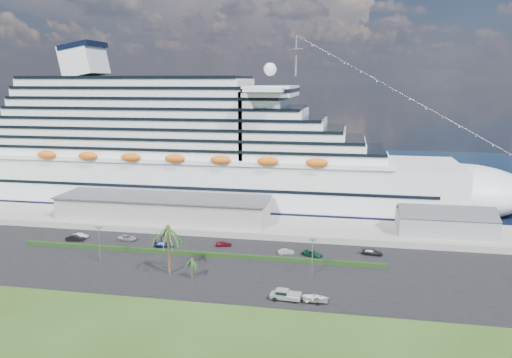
% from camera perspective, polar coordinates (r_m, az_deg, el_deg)
% --- Properties ---
extents(ground, '(420.00, 420.00, 0.00)m').
position_cam_1_polar(ground, '(103.47, -5.30, -11.99)').
color(ground, '#2E4316').
rests_on(ground, ground).
extents(asphalt_lot, '(140.00, 38.00, 0.12)m').
position_cam_1_polar(asphalt_lot, '(113.28, -3.77, -9.82)').
color(asphalt_lot, black).
rests_on(asphalt_lot, ground).
extents(wharf, '(240.00, 20.00, 1.80)m').
position_cam_1_polar(wharf, '(139.79, -0.84, -5.31)').
color(wharf, gray).
rests_on(wharf, ground).
extents(water, '(420.00, 160.00, 0.02)m').
position_cam_1_polar(water, '(226.62, 3.64, 0.87)').
color(water, black).
rests_on(water, ground).
extents(cruise_ship, '(191.00, 38.00, 54.00)m').
position_cam_1_polar(cruise_ship, '(164.37, -6.58, 2.76)').
color(cruise_ship, silver).
rests_on(cruise_ship, ground).
extents(terminal_building, '(61.00, 15.00, 6.30)m').
position_cam_1_polar(terminal_building, '(145.53, -10.55, -3.16)').
color(terminal_building, gray).
rests_on(terminal_building, wharf).
extents(port_shed, '(24.00, 12.31, 7.37)m').
position_cam_1_polar(port_shed, '(138.66, 20.81, -4.70)').
color(port_shed, gray).
rests_on(port_shed, wharf).
extents(hedge, '(88.00, 1.10, 0.90)m').
position_cam_1_polar(hedge, '(119.69, -6.93, -8.44)').
color(hedge, black).
rests_on(hedge, asphalt_lot).
extents(lamp_post_left, '(1.60, 0.35, 8.27)m').
position_cam_1_polar(lamp_post_left, '(118.71, -17.48, -6.63)').
color(lamp_post_left, gray).
rests_on(lamp_post_left, asphalt_lot).
extents(lamp_post_right, '(1.60, 0.35, 8.27)m').
position_cam_1_polar(lamp_post_right, '(105.67, 6.47, -8.39)').
color(lamp_post_right, gray).
rests_on(lamp_post_right, asphalt_lot).
extents(palm_tall, '(8.82, 8.82, 11.13)m').
position_cam_1_polar(palm_tall, '(106.85, -10.00, -6.09)').
color(palm_tall, '#47301E').
rests_on(palm_tall, ground).
extents(palm_short, '(3.53, 3.53, 4.56)m').
position_cam_1_polar(palm_short, '(105.56, -7.34, -9.41)').
color(palm_short, '#47301E').
rests_on(palm_short, ground).
extents(parked_car_0, '(4.38, 2.21, 1.43)m').
position_cam_1_polar(parked_car_0, '(139.08, -19.42, -6.08)').
color(parked_car_0, white).
rests_on(parked_car_0, asphalt_lot).
extents(parked_car_1, '(4.76, 2.05, 1.52)m').
position_cam_1_polar(parked_car_1, '(136.99, -19.96, -6.36)').
color(parked_car_1, black).
rests_on(parked_car_1, asphalt_lot).
extents(parked_car_2, '(4.89, 2.40, 1.34)m').
position_cam_1_polar(parked_car_2, '(133.51, -14.51, -6.53)').
color(parked_car_2, '#9B9DA3').
rests_on(parked_car_2, asphalt_lot).
extents(parked_car_3, '(4.90, 2.32, 1.38)m').
position_cam_1_polar(parked_car_3, '(126.37, -10.49, -7.36)').
color(parked_car_3, '#141B48').
rests_on(parked_car_3, asphalt_lot).
extents(parked_car_4, '(4.20, 2.40, 1.35)m').
position_cam_1_polar(parked_car_4, '(125.20, -3.73, -7.38)').
color(parked_car_4, maroon).
rests_on(parked_car_4, asphalt_lot).
extents(parked_car_5, '(4.07, 2.28, 1.27)m').
position_cam_1_polar(parked_car_5, '(119.68, 3.46, -8.29)').
color(parked_car_5, '#A1A4A8').
rests_on(parked_car_5, asphalt_lot).
extents(parked_car_6, '(5.43, 3.99, 1.37)m').
position_cam_1_polar(parked_car_6, '(118.91, 6.46, -8.45)').
color(parked_car_6, '#0E3A27').
rests_on(parked_car_6, asphalt_lot).
extents(parked_car_7, '(5.20, 2.84, 1.43)m').
position_cam_1_polar(parked_car_7, '(122.13, 13.13, -8.13)').
color(parked_car_7, black).
rests_on(parked_car_7, asphalt_lot).
extents(pickup_truck, '(5.93, 2.58, 2.04)m').
position_cam_1_polar(pickup_truck, '(96.02, 3.37, -13.06)').
color(pickup_truck, black).
rests_on(pickup_truck, asphalt_lot).
extents(boat_trailer, '(5.59, 3.60, 1.61)m').
position_cam_1_polar(boat_trailer, '(95.38, 6.82, -13.33)').
color(boat_trailer, gray).
rests_on(boat_trailer, asphalt_lot).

